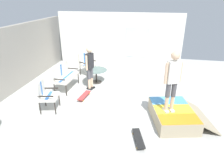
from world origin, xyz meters
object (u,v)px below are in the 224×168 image
at_px(person_skater, 173,78).
at_px(skateboard_by_bench, 84,95).
at_px(patio_table, 96,73).
at_px(patio_chair_near_house, 86,61).
at_px(skateboard_spare, 138,138).
at_px(skate_ramp, 173,115).
at_px(patio_bench, 64,74).
at_px(person_watching, 90,65).
at_px(patio_chair_by_wall, 45,93).

bearing_deg(person_skater, skateboard_by_bench, 70.03).
height_order(patio_table, person_skater, person_skater).
height_order(patio_chair_near_house, skateboard_spare, patio_chair_near_house).
bearing_deg(person_skater, skate_ramp, -50.69).
distance_m(patio_bench, person_watching, 1.10).
bearing_deg(person_watching, person_skater, -122.64).
relative_size(skate_ramp, patio_table, 2.20).
bearing_deg(skateboard_by_bench, patio_chair_by_wall, 139.30).
bearing_deg(patio_chair_by_wall, skateboard_spare, -107.34).
bearing_deg(person_watching, patio_bench, 100.40).
bearing_deg(patio_chair_near_house, patio_table, -139.94).
relative_size(skateboard_by_bench, skateboard_spare, 0.99).
relative_size(patio_chair_by_wall, patio_table, 1.13).
height_order(patio_chair_near_house, person_skater, person_skater).
relative_size(patio_chair_near_house, skateboard_by_bench, 1.25).
distance_m(patio_chair_near_house, person_skater, 4.95).
height_order(skate_ramp, patio_bench, patio_bench).
height_order(patio_chair_near_house, patio_chair_by_wall, same).
bearing_deg(person_watching, skateboard_spare, -142.83).
bearing_deg(person_skater, patio_chair_near_house, 46.52).
height_order(patio_bench, patio_chair_near_house, same).
distance_m(patio_chair_by_wall, person_skater, 3.87).
xyz_separation_m(patio_chair_by_wall, skateboard_by_bench, (1.05, -0.91, -0.53)).
xyz_separation_m(skate_ramp, skateboard_by_bench, (0.90, 3.05, -0.12)).
height_order(patio_bench, patio_chair_by_wall, same).
bearing_deg(person_skater, patio_table, 48.46).
xyz_separation_m(patio_chair_near_house, person_watching, (-1.52, -0.67, 0.37)).
bearing_deg(patio_bench, person_watching, -79.60).
bearing_deg(patio_bench, skate_ramp, -110.28).
bearing_deg(person_skater, person_watching, 57.36).
xyz_separation_m(skate_ramp, skateboard_spare, (-1.10, 0.93, -0.12)).
distance_m(patio_table, person_skater, 3.89).
distance_m(patio_bench, person_skater, 4.30).
height_order(person_skater, skateboard_by_bench, person_skater).
bearing_deg(person_watching, skateboard_by_bench, 179.48).
xyz_separation_m(patio_chair_near_house, patio_chair_by_wall, (-3.37, 0.24, 0.00)).
bearing_deg(skateboard_spare, patio_chair_by_wall, 72.66).
height_order(skate_ramp, patio_chair_near_house, patio_chair_near_house).
xyz_separation_m(patio_chair_by_wall, person_skater, (0.01, -3.78, 0.82)).
relative_size(patio_chair_by_wall, person_skater, 0.59).
relative_size(patio_bench, person_skater, 0.73).
distance_m(person_watching, skateboard_spare, 3.62).
bearing_deg(skateboard_by_bench, skate_ramp, -106.39).
relative_size(skate_ramp, patio_chair_near_house, 1.94).
height_order(skate_ramp, skateboard_by_bench, skate_ramp).
bearing_deg(patio_bench, patio_table, -51.89).
xyz_separation_m(patio_bench, person_watching, (0.19, -1.02, 0.37)).
height_order(skate_ramp, person_skater, person_skater).
xyz_separation_m(patio_bench, patio_chair_by_wall, (-1.66, -0.11, -0.00)).
xyz_separation_m(patio_chair_near_house, patio_table, (-0.87, -0.73, -0.21)).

